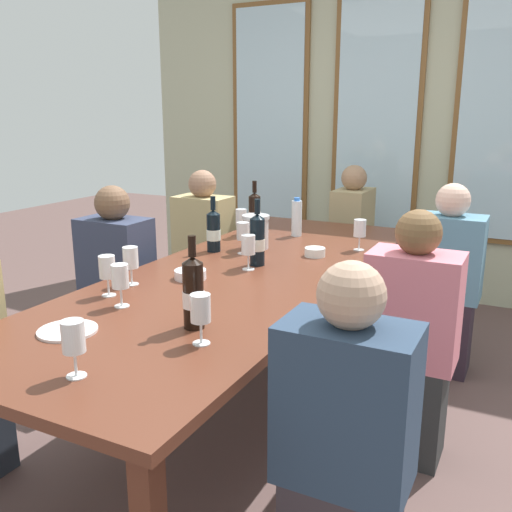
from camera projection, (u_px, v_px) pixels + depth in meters
The scene contains 27 objects.
ground_plane at pixel (244, 410), 2.88m from camera, with size 12.00×12.00×0.00m, color brown.
back_wall_with_windows at pixel (378, 117), 4.53m from camera, with size 4.23×0.10×2.90m.
dining_table at pixel (243, 284), 2.71m from camera, with size 1.03×2.79×0.74m.
white_plate_0 at pixel (68, 331), 1.97m from camera, with size 0.21×0.21×0.01m, color white.
metal_pitcher at pixel (256, 232), 3.15m from camera, with size 0.16×0.16×0.19m.
wine_bottle_0 at pixel (213, 231), 3.08m from camera, with size 0.08×0.08×0.31m.
wine_bottle_1 at pixel (255, 213), 3.56m from camera, with size 0.08×0.08×0.33m.
wine_bottle_2 at pixel (193, 292), 1.98m from camera, with size 0.08×0.08×0.34m.
wine_bottle_3 at pixel (257, 240), 2.80m from camera, with size 0.08×0.08×0.34m.
tasting_bowl_0 at pixel (315, 252), 3.00m from camera, with size 0.11×0.11×0.05m, color white.
tasting_bowl_1 at pixel (190, 274), 2.60m from camera, with size 0.15×0.15×0.04m, color white.
water_bottle at pixel (297, 218), 3.47m from camera, with size 0.06×0.06×0.24m.
wine_glass_0 at pixel (241, 218), 3.43m from camera, with size 0.07×0.07×0.17m.
wine_glass_1 at pixel (248, 246), 2.72m from camera, with size 0.07×0.07×0.17m.
wine_glass_2 at pixel (73, 338), 1.61m from camera, with size 0.07×0.07×0.17m.
wine_glass_3 at pixel (360, 230), 3.10m from camera, with size 0.07×0.07×0.17m.
wine_glass_4 at pixel (131, 259), 2.48m from camera, with size 0.07×0.07×0.17m.
wine_glass_5 at pixel (201, 310), 1.84m from camera, with size 0.07×0.07×0.17m.
wine_glass_6 at pixel (120, 278), 2.20m from camera, with size 0.07×0.07×0.17m.
wine_glass_7 at pixel (107, 268), 2.33m from camera, with size 0.07×0.07×0.17m.
wine_glass_8 at pixel (243, 232), 3.03m from camera, with size 0.07×0.07×0.17m.
seated_person_0 at pixel (204, 254), 3.92m from camera, with size 0.38×0.24×1.11m.
seated_person_1 at pixel (446, 285), 3.22m from camera, with size 0.38×0.24×1.11m.
seated_person_3 at pixel (344, 455), 1.63m from camera, with size 0.38×0.24×1.11m.
seated_person_4 at pixel (118, 290), 3.13m from camera, with size 0.38×0.24×1.11m.
seated_person_5 at pixel (410, 344), 2.40m from camera, with size 0.38×0.24×1.11m.
seated_person_6 at pixel (351, 242), 4.26m from camera, with size 0.24×0.38×1.11m.
Camera 1 is at (1.23, -2.28, 1.49)m, focal length 39.32 mm.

